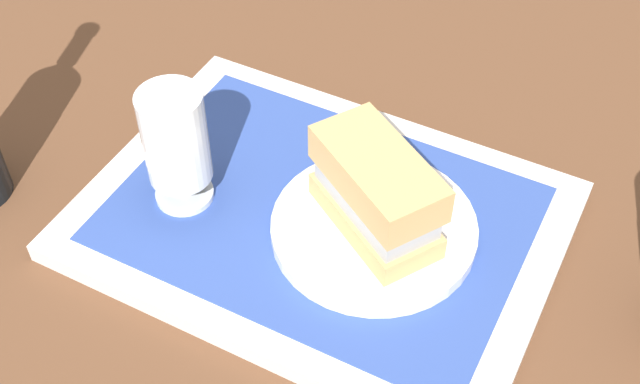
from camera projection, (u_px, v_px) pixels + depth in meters
The scene contains 6 objects.
ground_plane at pixel (320, 227), 0.80m from camera, with size 3.00×3.00×0.00m, color brown.
tray at pixel (320, 221), 0.80m from camera, with size 0.44×0.32×0.02m, color silver.
placemat at pixel (320, 213), 0.79m from camera, with size 0.38×0.27×0.00m, color #2D4793.
plate at pixel (373, 230), 0.76m from camera, with size 0.19×0.19×0.01m, color white.
sandwich at pixel (374, 190), 0.73m from camera, with size 0.14×0.12×0.08m.
beer_glass at pixel (176, 144), 0.75m from camera, with size 0.06×0.06×0.12m.
Camera 1 is at (-0.24, 0.47, 0.61)m, focal length 46.70 mm.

